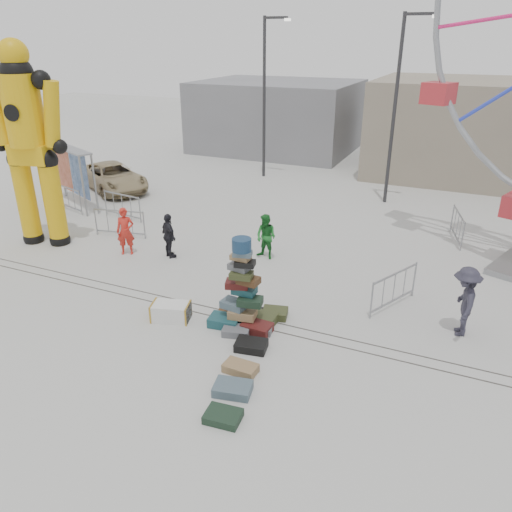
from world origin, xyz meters
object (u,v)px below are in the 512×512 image
at_px(barricade_dummy_b, 122,206).
at_px(parked_suv, 113,177).
at_px(pedestrian_green, 266,237).
at_px(lamp_post_right, 398,102).
at_px(lamp_post_left, 266,91).
at_px(crash_test_dummy, 29,139).
at_px(pedestrian_red, 125,231).
at_px(barricade_wheel_front, 394,290).
at_px(pedestrian_grey, 464,301).
at_px(barricade_dummy_a, 68,198).
at_px(pedestrian_black, 169,236).
at_px(banner_scaffold, 69,162).
at_px(steamer_trunk, 171,312).
at_px(barricade_dummy_c, 120,223).
at_px(suitcase_tower, 243,302).
at_px(barricade_wheel_back, 457,227).

bearing_deg(barricade_dummy_b, parked_suv, 141.07).
bearing_deg(pedestrian_green, lamp_post_right, 85.36).
xyz_separation_m(lamp_post_left, pedestrian_green, (4.34, -10.15, -3.69)).
relative_size(crash_test_dummy, parked_suv, 1.54).
bearing_deg(pedestrian_red, barricade_wheel_front, -29.42).
bearing_deg(pedestrian_grey, barricade_dummy_a, -109.50).
distance_m(pedestrian_green, pedestrian_black, 3.35).
height_order(banner_scaffold, steamer_trunk, banner_scaffold).
bearing_deg(steamer_trunk, barricade_dummy_b, 119.79).
bearing_deg(lamp_post_right, parked_suv, -164.69).
height_order(barricade_dummy_b, barricade_dummy_c, same).
relative_size(lamp_post_right, pedestrian_black, 5.04).
relative_size(barricade_dummy_a, pedestrian_black, 1.26).
height_order(lamp_post_right, suitcase_tower, lamp_post_right).
relative_size(barricade_dummy_b, barricade_wheel_front, 1.00).
relative_size(lamp_post_left, barricade_wheel_back, 4.00).
bearing_deg(barricade_dummy_b, banner_scaffold, 177.61).
height_order(lamp_post_right, crash_test_dummy, lamp_post_right).
bearing_deg(pedestrian_red, pedestrian_green, -9.56).
relative_size(barricade_dummy_c, parked_suv, 0.42).
xyz_separation_m(banner_scaffold, pedestrian_black, (7.13, -3.16, -1.20)).
bearing_deg(pedestrian_green, suitcase_tower, -61.51).
xyz_separation_m(lamp_post_right, steamer_trunk, (-3.41, -13.00, -4.24)).
bearing_deg(barricade_dummy_a, pedestrian_grey, 4.13).
xyz_separation_m(barricade_wheel_front, parked_suv, (-14.88, 6.30, 0.11)).
xyz_separation_m(barricade_wheel_front, pedestrian_grey, (1.83, -0.70, 0.39)).
height_order(lamp_post_right, pedestrian_black, lamp_post_right).
xyz_separation_m(lamp_post_left, parked_suv, (-5.90, -5.53, -3.82)).
distance_m(steamer_trunk, pedestrian_red, 5.07).
bearing_deg(pedestrian_green, barricade_dummy_c, -162.37).
bearing_deg(parked_suv, lamp_post_left, -16.97).
distance_m(barricade_dummy_c, barricade_wheel_front, 10.60).
distance_m(lamp_post_right, crash_test_dummy, 14.79).
distance_m(steamer_trunk, barricade_dummy_a, 11.06).
bearing_deg(pedestrian_green, barricade_dummy_a, -173.52).
bearing_deg(barricade_wheel_front, barricade_wheel_back, 13.91).
height_order(barricade_dummy_a, pedestrian_black, pedestrian_black).
relative_size(pedestrian_black, parked_suv, 0.33).
relative_size(lamp_post_right, pedestrian_grey, 4.27).
bearing_deg(steamer_trunk, barricade_wheel_front, 14.32).
bearing_deg(suitcase_tower, pedestrian_black, 140.41).
distance_m(crash_test_dummy, pedestrian_grey, 14.81).
xyz_separation_m(barricade_dummy_b, barricade_dummy_c, (1.23, -1.74, 0.00)).
height_order(crash_test_dummy, barricade_dummy_c, crash_test_dummy).
bearing_deg(banner_scaffold, pedestrian_red, -8.33).
bearing_deg(barricade_dummy_b, pedestrian_black, -25.28).
xyz_separation_m(barricade_dummy_a, pedestrian_grey, (16.45, -3.61, 0.39)).
distance_m(steamer_trunk, barricade_wheel_back, 11.41).
bearing_deg(pedestrian_black, barricade_wheel_back, -115.45).
xyz_separation_m(banner_scaffold, barricade_dummy_b, (3.10, -0.55, -1.44)).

